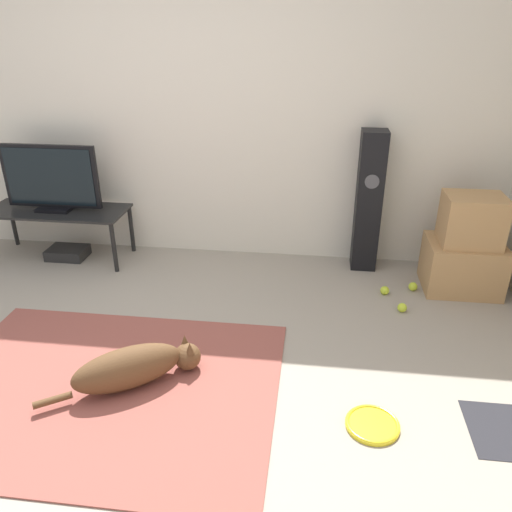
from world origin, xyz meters
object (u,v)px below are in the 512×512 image
object	(u,v)px
game_console	(68,253)
dog	(135,367)
tennis_ball_by_boxes	(385,290)
cardboard_box_lower	(462,266)
floor_speaker	(368,202)
cardboard_box_upper	(472,220)
tennis_ball_loose_on_carpet	(402,308)
frisbee	(372,424)
tennis_ball_near_speaker	(413,286)
tv	(51,179)
tv_stand	(57,215)

from	to	relation	value
game_console	dog	bearing A→B (deg)	-53.11
tennis_ball_by_boxes	game_console	size ratio (longest dim) A/B	0.20
cardboard_box_lower	floor_speaker	size ratio (longest dim) A/B	0.49
cardboard_box_upper	tennis_ball_loose_on_carpet	size ratio (longest dim) A/B	6.29
frisbee	tennis_ball_near_speaker	xyz separation A→B (m)	(0.43, 1.48, 0.02)
tennis_ball_near_speaker	game_console	distance (m)	2.90
frisbee	tennis_ball_loose_on_carpet	world-z (taller)	tennis_ball_loose_on_carpet
frisbee	cardboard_box_upper	distance (m)	1.82
cardboard_box_upper	floor_speaker	size ratio (longest dim) A/B	0.37
cardboard_box_upper	game_console	bearing A→B (deg)	177.22
cardboard_box_upper	tennis_ball_near_speaker	world-z (taller)	cardboard_box_upper
floor_speaker	cardboard_box_lower	bearing A→B (deg)	-22.34
game_console	tv	bearing A→B (deg)	169.54
tennis_ball_by_boxes	game_console	bearing A→B (deg)	173.22
dog	frisbee	size ratio (longest dim) A/B	2.87
floor_speaker	tennis_ball_near_speaker	world-z (taller)	floor_speaker
tennis_ball_near_speaker	cardboard_box_lower	bearing A→B (deg)	13.65
cardboard_box_lower	tennis_ball_loose_on_carpet	size ratio (longest dim) A/B	8.32
tv	game_console	xyz separation A→B (m)	(0.04, -0.01, -0.66)
cardboard_box_upper	tennis_ball_near_speaker	size ratio (longest dim) A/B	6.29
frisbee	tv_stand	world-z (taller)	tv_stand
floor_speaker	tennis_ball_by_boxes	xyz separation A→B (m)	(0.13, -0.47, -0.53)
tv_stand	tennis_ball_by_boxes	distance (m)	2.75
frisbee	game_console	bearing A→B (deg)	145.29
tennis_ball_near_speaker	tennis_ball_by_boxes	bearing A→B (deg)	-158.03
game_console	floor_speaker	bearing A→B (deg)	3.41
tennis_ball_by_boxes	tennis_ball_near_speaker	xyz separation A→B (m)	(0.22, 0.09, 0.00)
frisbee	game_console	world-z (taller)	game_console
cardboard_box_lower	tennis_ball_near_speaker	world-z (taller)	cardboard_box_lower
frisbee	game_console	distance (m)	2.99
cardboard_box_upper	game_console	world-z (taller)	cardboard_box_upper
tennis_ball_loose_on_carpet	tv_stand	bearing A→B (deg)	168.72
cardboard_box_upper	tennis_ball_by_boxes	bearing A→B (deg)	-164.56
cardboard_box_upper	tv	world-z (taller)	tv
cardboard_box_lower	tennis_ball_loose_on_carpet	distance (m)	0.65
tennis_ball_by_boxes	tennis_ball_loose_on_carpet	bearing A→B (deg)	-67.95
tennis_ball_loose_on_carpet	game_console	world-z (taller)	game_console
frisbee	tennis_ball_loose_on_carpet	xyz separation A→B (m)	(0.30, 1.15, 0.02)
cardboard_box_upper	tennis_ball_loose_on_carpet	world-z (taller)	cardboard_box_upper
dog	tv	world-z (taller)	tv
dog	frisbee	bearing A→B (deg)	-6.94
floor_speaker	tv	distance (m)	2.58
cardboard_box_lower	tv	bearing A→B (deg)	177.41
tennis_ball_loose_on_carpet	game_console	bearing A→B (deg)	168.65
frisbee	tennis_ball_by_boxes	world-z (taller)	tennis_ball_by_boxes
tv_stand	cardboard_box_lower	bearing A→B (deg)	-2.54
frisbee	floor_speaker	bearing A→B (deg)	87.84
dog	tennis_ball_by_boxes	bearing A→B (deg)	39.23
frisbee	tennis_ball_by_boxes	distance (m)	1.40
tennis_ball_near_speaker	frisbee	bearing A→B (deg)	-106.08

